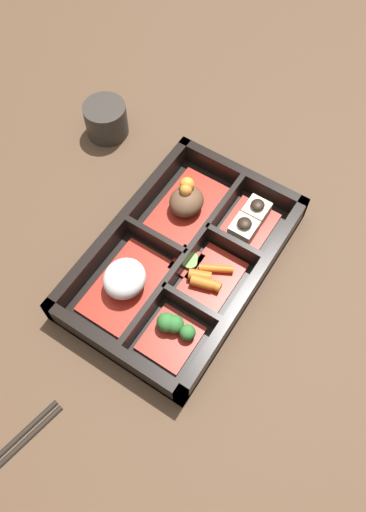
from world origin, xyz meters
name	(u,v)px	position (x,y,z in m)	size (l,w,h in m)	color
ground_plane	(183,265)	(0.00, 0.00, 0.00)	(3.00, 3.00, 0.00)	#4C3523
bento_base	(183,263)	(0.00, 0.00, 0.01)	(0.33, 0.21, 0.01)	black
bento_rim	(184,258)	(0.00, 0.00, 0.02)	(0.33, 0.21, 0.04)	black
bowl_rice	(125,281)	(-0.07, 0.04, 0.03)	(0.13, 0.08, 0.05)	maroon
bowl_stew	(186,202)	(0.08, 0.04, 0.03)	(0.13, 0.08, 0.05)	maroon
bowl_greens	(173,330)	(-0.09, -0.05, 0.02)	(0.07, 0.06, 0.03)	maroon
bowl_carrots	(209,279)	(-0.01, -0.05, 0.02)	(0.09, 0.06, 0.02)	maroon
bowl_tofu	(249,221)	(0.10, -0.05, 0.02)	(0.08, 0.06, 0.04)	maroon
bowl_pickles	(188,262)	(0.00, -0.01, 0.01)	(0.04, 0.03, 0.01)	maroon
tea_cup	(106,119)	(0.14, 0.24, 0.03)	(0.07, 0.07, 0.05)	#2D2823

